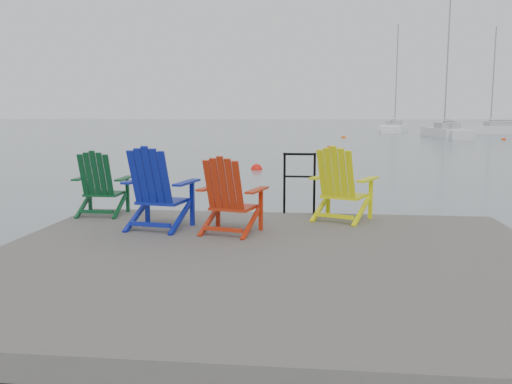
# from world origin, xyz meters

# --- Properties ---
(ground) EXTENTS (400.00, 400.00, 0.00)m
(ground) POSITION_xyz_m (0.00, 0.00, 0.00)
(ground) COLOR slate
(ground) RESTS_ON ground
(dock) EXTENTS (6.00, 5.00, 1.40)m
(dock) POSITION_xyz_m (0.00, 0.00, 0.35)
(dock) COLOR #312F2B
(dock) RESTS_ON ground
(handrail) EXTENTS (0.48, 0.04, 0.90)m
(handrail) POSITION_xyz_m (0.25, 2.45, 1.04)
(handrail) COLOR black
(handrail) RESTS_ON dock
(chair_green) EXTENTS (0.75, 0.70, 0.93)m
(chair_green) POSITION_xyz_m (-2.60, 1.98, 0.97)
(chair_green) COLOR #0B401F
(chair_green) RESTS_ON dock
(chair_blue) EXTENTS (0.93, 0.87, 1.04)m
(chair_blue) POSITION_xyz_m (-1.51, 1.16, 1.03)
(chair_blue) COLOR #0D1B90
(chair_blue) RESTS_ON dock
(chair_red) EXTENTS (0.86, 0.82, 0.94)m
(chair_red) POSITION_xyz_m (-0.56, 1.00, 0.98)
(chair_red) COLOR #B0260C
(chair_red) RESTS_ON dock
(chair_yellow) EXTENTS (0.98, 0.94, 1.01)m
(chair_yellow) POSITION_xyz_m (0.84, 1.98, 1.01)
(chair_yellow) COLOR #DFE40C
(chair_yellow) RESTS_ON dock
(sailboat_near) EXTENTS (2.53, 8.47, 11.58)m
(sailboat_near) POSITION_xyz_m (11.22, 41.53, 0.36)
(sailboat_near) COLOR silver
(sailboat_near) RESTS_ON ground
(sailboat_mid) EXTENTS (4.30, 8.97, 11.95)m
(sailboat_mid) POSITION_xyz_m (9.03, 56.20, 0.36)
(sailboat_mid) COLOR white
(sailboat_mid) RESTS_ON ground
(sailboat_far) EXTENTS (7.84, 3.22, 10.62)m
(sailboat_far) POSITION_xyz_m (17.97, 50.64, 0.36)
(sailboat_far) COLOR silver
(sailboat_far) RESTS_ON ground
(buoy_a) EXTENTS (0.41, 0.41, 0.41)m
(buoy_a) POSITION_xyz_m (-1.61, 13.57, 0.00)
(buoy_a) COLOR red
(buoy_a) RESTS_ON ground
(buoy_b) EXTENTS (0.32, 0.32, 0.32)m
(buoy_b) POSITION_xyz_m (1.22, 25.81, 0.00)
(buoy_b) COLOR #D34D0C
(buoy_b) RESTS_ON ground
(buoy_c) EXTENTS (0.35, 0.35, 0.35)m
(buoy_c) POSITION_xyz_m (14.68, 37.71, 0.00)
(buoy_c) COLOR #E4400D
(buoy_c) RESTS_ON ground
(buoy_d) EXTENTS (0.40, 0.40, 0.40)m
(buoy_d) POSITION_xyz_m (2.72, 40.00, 0.00)
(buoy_d) COLOR #F85B0E
(buoy_d) RESTS_ON ground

